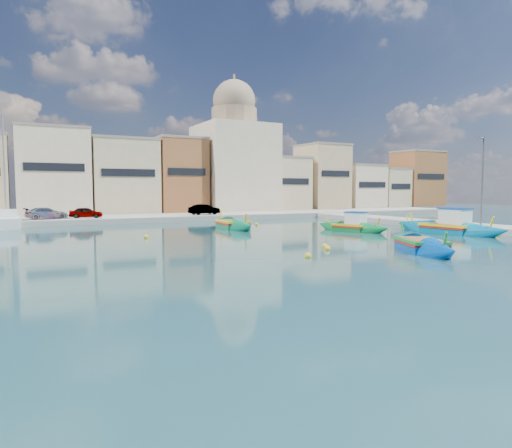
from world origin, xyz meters
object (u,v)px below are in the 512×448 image
object	(u,v)px
luzzu_green	(233,225)
yacht_north	(7,222)
church_block	(234,155)
luzzu_blue_cabin	(352,228)
luzzu_cyan_mid	(433,229)
quay_street_lamp	(482,180)
luzzu_blue_south	(421,246)
luzzu_turquoise_cabin	(449,229)

from	to	relation	value
luzzu_green	yacht_north	world-z (taller)	yacht_north
church_block	luzzu_blue_cabin	xyz separation A→B (m)	(-2.24, -28.88, -8.09)
luzzu_cyan_mid	yacht_north	distance (m)	39.54
luzzu_cyan_mid	quay_street_lamp	bearing A→B (deg)	-27.53
luzzu_blue_cabin	quay_street_lamp	bearing A→B (deg)	-27.90
luzzu_blue_south	luzzu_turquoise_cabin	bearing A→B (deg)	32.47
luzzu_blue_south	church_block	bearing A→B (deg)	80.68
church_block	luzzu_green	bearing A→B (deg)	-115.16
church_block	luzzu_turquoise_cabin	xyz separation A→B (m)	(3.53, -34.04, -8.01)
luzzu_blue_cabin	luzzu_green	size ratio (longest dim) A/B	0.89
quay_street_lamp	church_block	bearing A→B (deg)	102.35
yacht_north	luzzu_cyan_mid	bearing A→B (deg)	-34.85
quay_street_lamp	luzzu_cyan_mid	world-z (taller)	quay_street_lamp
luzzu_turquoise_cabin	luzzu_green	bearing A→B (deg)	138.09
church_block	luzzu_blue_south	world-z (taller)	church_block
luzzu_cyan_mid	luzzu_green	xyz separation A→B (m)	(-14.05, 10.41, 0.05)
luzzu_blue_south	yacht_north	world-z (taller)	yacht_north
luzzu_blue_cabin	luzzu_green	distance (m)	10.71
luzzu_turquoise_cabin	luzzu_blue_cabin	distance (m)	7.74
luzzu_blue_south	yacht_north	bearing A→B (deg)	125.32
church_block	yacht_north	size ratio (longest dim) A/B	1.68
luzzu_cyan_mid	yacht_north	world-z (taller)	yacht_north
luzzu_blue_south	yacht_north	size ratio (longest dim) A/B	0.77
quay_street_lamp	luzzu_turquoise_cabin	distance (m)	5.56
church_block	luzzu_green	xyz separation A→B (m)	(-10.20, -21.72, -8.12)
church_block	yacht_north	world-z (taller)	church_block
church_block	luzzu_turquoise_cabin	world-z (taller)	church_block
luzzu_cyan_mid	luzzu_green	size ratio (longest dim) A/B	0.92
luzzu_turquoise_cabin	quay_street_lamp	bearing A→B (deg)	0.53
luzzu_green	quay_street_lamp	bearing A→B (deg)	-34.85
luzzu_blue_south	luzzu_green	bearing A→B (deg)	100.71
quay_street_lamp	luzzu_blue_south	world-z (taller)	quay_street_lamp
luzzu_blue_cabin	church_block	bearing A→B (deg)	85.57
luzzu_turquoise_cabin	luzzu_cyan_mid	bearing A→B (deg)	80.34
church_block	luzzu_cyan_mid	size ratio (longest dim) A/B	2.46
luzzu_turquoise_cabin	luzzu_cyan_mid	xyz separation A→B (m)	(0.32, 1.91, -0.16)
luzzu_cyan_mid	luzzu_green	world-z (taller)	luzzu_green
quay_street_lamp	luzzu_green	world-z (taller)	quay_street_lamp
church_block	luzzu_cyan_mid	world-z (taller)	church_block
quay_street_lamp	yacht_north	bearing A→B (deg)	145.83
luzzu_blue_south	luzzu_blue_cabin	bearing A→B (deg)	69.24
luzzu_blue_cabin	luzzu_blue_south	bearing A→B (deg)	-110.76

